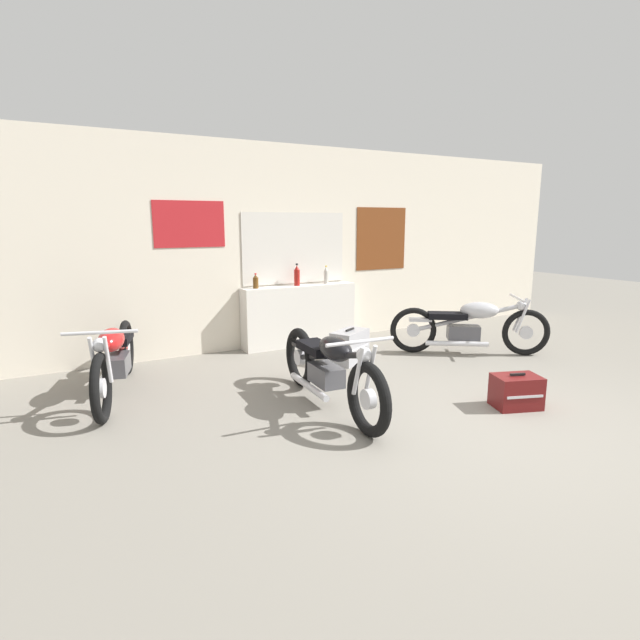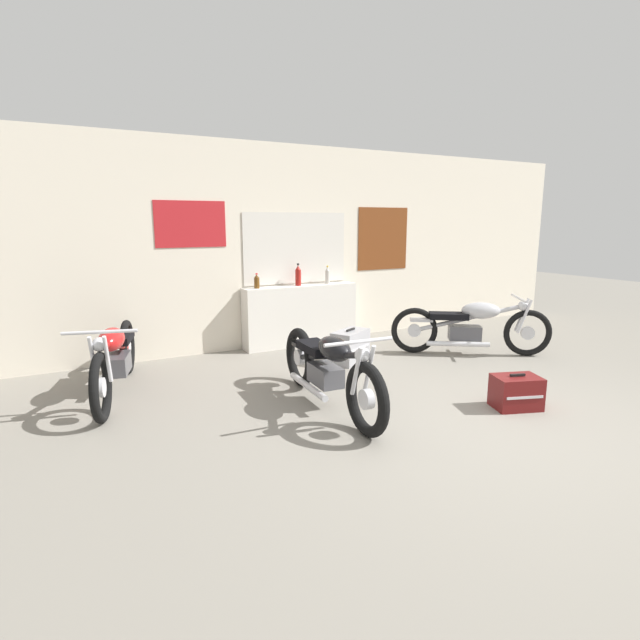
# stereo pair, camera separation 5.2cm
# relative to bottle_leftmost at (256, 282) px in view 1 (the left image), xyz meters

# --- Properties ---
(ground_plane) EXTENTS (24.00, 24.00, 0.00)m
(ground_plane) POSITION_rel_bottle_leftmost_xyz_m (0.81, -3.43, -0.95)
(ground_plane) COLOR gray
(wall_back) EXTENTS (10.00, 0.07, 2.80)m
(wall_back) POSITION_rel_bottle_leftmost_xyz_m (0.81, 0.18, 0.45)
(wall_back) COLOR beige
(wall_back) RESTS_ON ground_plane
(sill_counter) EXTENTS (1.70, 0.28, 0.86)m
(sill_counter) POSITION_rel_bottle_leftmost_xyz_m (0.66, -0.00, -0.52)
(sill_counter) COLOR silver
(sill_counter) RESTS_ON ground_plane
(bottle_leftmost) EXTENTS (0.07, 0.07, 0.20)m
(bottle_leftmost) POSITION_rel_bottle_leftmost_xyz_m (0.00, 0.00, 0.00)
(bottle_leftmost) COLOR #5B3814
(bottle_leftmost) RESTS_ON sill_counter
(bottle_left_center) EXTENTS (0.08, 0.08, 0.31)m
(bottle_left_center) POSITION_rel_bottle_leftmost_xyz_m (0.62, -0.00, 0.05)
(bottle_left_center) COLOR maroon
(bottle_left_center) RESTS_ON sill_counter
(bottle_center) EXTENTS (0.07, 0.07, 0.26)m
(bottle_center) POSITION_rel_bottle_leftmost_xyz_m (1.10, 0.01, 0.03)
(bottle_center) COLOR #B7B2A8
(bottle_center) RESTS_ON sill_counter
(motorcycle_red) EXTENTS (0.81, 2.05, 0.80)m
(motorcycle_red) POSITION_rel_bottle_leftmost_xyz_m (-1.95, -1.00, -0.55)
(motorcycle_red) COLOR black
(motorcycle_red) RESTS_ON ground_plane
(motorcycle_black) EXTENTS (0.64, 2.07, 0.79)m
(motorcycle_black) POSITION_rel_bottle_leftmost_xyz_m (-0.21, -2.36, -0.56)
(motorcycle_black) COLOR black
(motorcycle_black) RESTS_ON ground_plane
(motorcycle_silver) EXTENTS (1.77, 1.25, 0.79)m
(motorcycle_silver) POSITION_rel_bottle_leftmost_xyz_m (2.40, -1.57, -0.55)
(motorcycle_silver) COLOR black
(motorcycle_silver) RESTS_ON ground_plane
(hard_case_darkred) EXTENTS (0.50, 0.42, 0.34)m
(hard_case_darkred) POSITION_rel_bottle_leftmost_xyz_m (1.35, -3.23, -0.79)
(hard_case_darkred) COLOR maroon
(hard_case_darkred) RESTS_ON ground_plane
(hard_case_silver) EXTENTS (0.60, 0.50, 0.43)m
(hard_case_silver) POSITION_rel_bottle_leftmost_xyz_m (0.80, -1.14, -0.75)
(hard_case_silver) COLOR #9E9EA3
(hard_case_silver) RESTS_ON ground_plane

